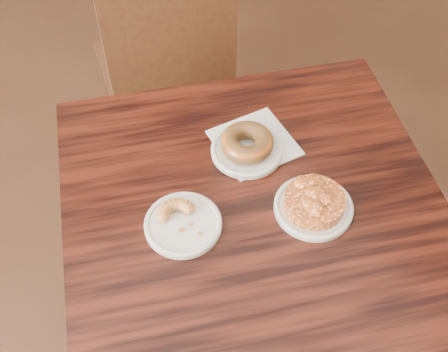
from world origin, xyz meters
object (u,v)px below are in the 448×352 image
apple_fritter (315,200)px  cruller_fragment (183,219)px  glazed_donut (247,142)px  chair_far (162,69)px  cafe_table (249,288)px

apple_fritter → cruller_fragment: 0.27m
glazed_donut → cruller_fragment: bearing=-154.6°
chair_far → cruller_fragment: bearing=78.7°
apple_fritter → cruller_fragment: bearing=158.7°
cafe_table → chair_far: (0.16, 0.82, 0.08)m
cafe_table → chair_far: bearing=97.0°
glazed_donut → apple_fritter: (0.04, -0.20, -0.00)m
cafe_table → apple_fritter: apple_fritter is taller
cafe_table → glazed_donut: glazed_donut is taller
cafe_table → apple_fritter: bearing=-17.5°
glazed_donut → apple_fritter: bearing=-79.1°
cruller_fragment → glazed_donut: bearing=25.4°
cafe_table → glazed_donut: bearing=83.2°
cafe_table → cruller_fragment: bearing=-172.5°
apple_fritter → chair_far: bearing=86.2°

